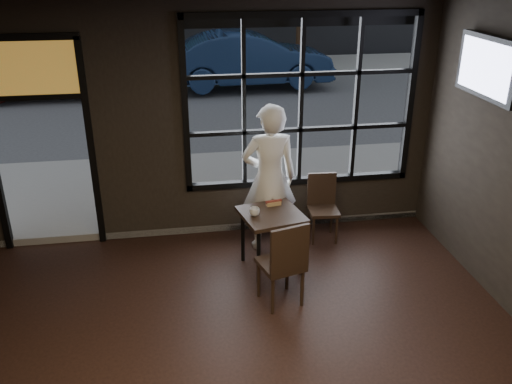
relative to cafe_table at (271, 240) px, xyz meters
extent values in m
cube|color=black|center=(-0.63, -2.46, 2.84)|extent=(6.00, 7.00, 0.02)
cube|color=black|center=(0.57, 1.04, 1.43)|extent=(3.06, 0.12, 2.28)
cube|color=orange|center=(-2.73, 1.04, 1.98)|extent=(1.20, 0.06, 0.70)
cube|color=#545456|center=(-0.63, 21.54, -0.39)|extent=(60.00, 41.00, 0.04)
cube|color=black|center=(0.00, 0.00, 0.00)|extent=(0.82, 0.82, 0.75)
cube|color=black|center=(-0.03, -0.72, 0.14)|extent=(0.54, 0.54, 1.02)
cube|color=black|center=(0.83, 0.61, 0.07)|extent=(0.41, 0.41, 0.89)
imported|color=white|center=(0.07, 0.53, 0.59)|extent=(0.71, 0.47, 1.94)
imported|color=silver|center=(-0.21, -0.03, 0.42)|extent=(0.15, 0.15, 0.10)
cube|color=black|center=(2.30, -0.29, 2.08)|extent=(0.13, 1.13, 0.66)
imported|color=#142442|center=(1.11, 9.45, 0.49)|extent=(4.67, 1.78, 1.52)
imported|color=black|center=(-4.23, 9.35, 0.46)|extent=(4.31, 1.76, 1.46)
cylinder|color=#332114|center=(-2.45, 12.09, 0.58)|extent=(0.17, 0.17, 1.91)
cylinder|color=#332114|center=(3.23, 12.34, 0.81)|extent=(0.22, 0.22, 2.37)
camera|label=1|loc=(-1.09, -5.69, 3.21)|focal=38.00mm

